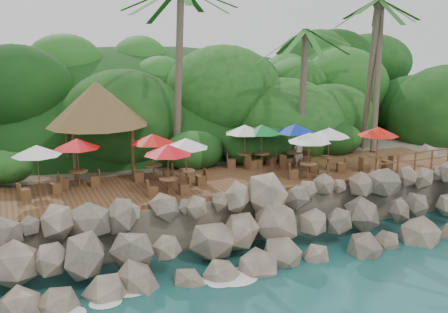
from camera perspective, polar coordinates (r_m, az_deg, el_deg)
name	(u,v)px	position (r m, az deg, el deg)	size (l,w,h in m)	color
ground	(282,272)	(21.87, 6.22, -12.07)	(140.00, 140.00, 0.00)	#19514F
land_base	(165,159)	(35.60, -6.22, -0.30)	(32.00, 25.20, 2.10)	gray
jungle_hill	(138,152)	(42.91, -9.06, 0.49)	(44.80, 28.00, 15.40)	#143811
seawall	(260,228)	(23.05, 3.87, -7.56)	(29.00, 4.00, 2.30)	gray
terrace	(224,180)	(26.17, 0.00, -2.56)	(26.00, 5.00, 0.20)	brown
jungle_foliage	(170,178)	(34.94, -5.71, -2.33)	(44.00, 16.00, 12.00)	#143811
foam_line	(279,268)	(22.09, 5.84, -11.70)	(25.20, 0.80, 0.06)	white
palapa	(97,103)	(27.50, -13.35, 5.49)	(5.06, 5.06, 4.60)	brown
dining_clusters	(209,142)	(25.33, -1.62, 1.53)	(21.71, 5.30, 2.27)	brown
railing	(432,157)	(29.94, 21.19, -0.06)	(7.20, 0.10, 1.00)	brown
waiter	(299,151)	(28.63, 7.94, 0.53)	(0.58, 0.38, 1.59)	white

